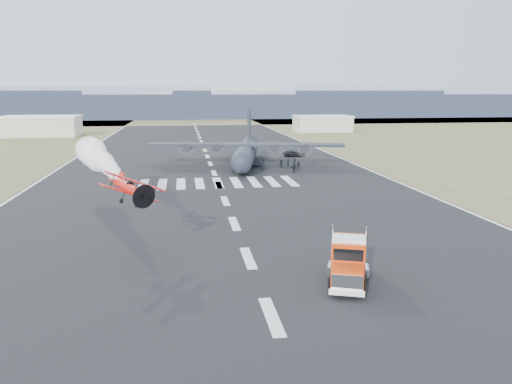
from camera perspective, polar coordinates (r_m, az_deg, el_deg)
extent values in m
plane|color=black|center=(34.35, 1.79, -14.01)|extent=(500.00, 500.00, 0.00)
cube|color=brown|center=(260.99, -7.23, 8.14)|extent=(500.00, 80.00, 0.00)
cube|color=#8491A8|center=(296.59, -20.25, 9.57)|extent=(150.00, 50.00, 17.00)
cube|color=#8491A8|center=(290.68, -7.40, 9.75)|extent=(150.00, 50.00, 13.00)
cube|color=#8491A8|center=(299.04, 5.34, 10.03)|extent=(150.00, 50.00, 15.00)
cube|color=#8491A8|center=(320.64, 16.87, 9.87)|extent=(150.00, 50.00, 17.00)
cube|color=#8491A8|center=(353.11, 26.56, 8.94)|extent=(150.00, 50.00, 13.00)
cube|color=beige|center=(181.93, -23.34, 6.84)|extent=(24.00, 14.00, 6.00)
cube|color=silver|center=(181.75, -23.42, 7.87)|extent=(24.50, 14.50, 0.80)
cube|color=beige|center=(188.12, 7.60, 7.66)|extent=(20.00, 12.00, 5.20)
cube|color=silver|center=(187.96, 7.62, 8.55)|extent=(20.50, 12.50, 0.80)
cube|color=black|center=(41.30, 10.45, -8.86)|extent=(3.40, 6.93, 0.26)
cube|color=#D2490C|center=(38.13, 10.42, -9.29)|extent=(3.04, 3.10, 1.33)
cube|color=silver|center=(36.98, 10.37, -10.14)|extent=(2.17, 0.90, 1.13)
cube|color=white|center=(37.06, 10.33, -11.28)|extent=(2.51, 1.15, 0.36)
cube|color=#D2490C|center=(39.58, 10.51, -7.18)|extent=(3.03, 2.60, 2.25)
cube|color=black|center=(38.64, 10.51, -7.08)|extent=(2.16, 0.87, 0.92)
cube|color=white|center=(39.52, 10.58, -5.42)|extent=(2.96, 2.40, 0.51)
cube|color=#D2490C|center=(41.43, 10.54, -6.78)|extent=(3.10, 2.79, 2.66)
cylinder|color=black|center=(38.07, 8.56, -10.59)|extent=(0.76, 1.20, 1.13)
cylinder|color=black|center=(38.06, 12.16, -10.73)|extent=(0.76, 1.20, 1.13)
cylinder|color=black|center=(42.09, 8.86, -8.41)|extent=(0.76, 1.20, 1.13)
cylinder|color=black|center=(42.08, 12.09, -8.54)|extent=(0.76, 1.20, 1.13)
cylinder|color=black|center=(43.05, 8.92, -7.95)|extent=(0.76, 1.20, 1.13)
cylinder|color=black|center=(43.04, 12.08, -8.08)|extent=(0.76, 1.20, 1.13)
cylinder|color=red|center=(46.43, -14.24, 0.39)|extent=(2.25, 4.97, 0.89)
sphere|color=black|center=(46.56, -14.31, 0.85)|extent=(0.69, 0.69, 0.69)
cylinder|color=black|center=(44.15, -13.66, -0.14)|extent=(1.11, 0.85, 0.99)
cylinder|color=black|center=(43.82, -13.57, -0.23)|extent=(2.09, 0.64, 2.17)
cube|color=red|center=(46.12, -14.13, -0.11)|extent=(5.51, 2.50, 2.45)
cube|color=red|center=(45.61, -14.13, 1.27)|extent=(5.69, 2.55, 2.53)
cube|color=red|center=(48.54, -14.78, 1.43)|extent=(0.35, 0.88, 0.99)
cube|color=red|center=(48.62, -14.75, 0.85)|extent=(2.09, 1.22, 0.08)
cylinder|color=black|center=(45.77, -14.95, -1.31)|extent=(0.24, 0.45, 0.43)
cylinder|color=black|center=(46.06, -13.02, -1.14)|extent=(0.24, 0.45, 0.43)
sphere|color=white|center=(48.81, -14.79, 0.89)|extent=(0.69, 0.69, 0.69)
sphere|color=white|center=(51.10, -15.27, 1.36)|extent=(0.98, 0.98, 0.98)
sphere|color=white|center=(53.40, -15.71, 1.79)|extent=(1.26, 1.26, 1.26)
sphere|color=white|center=(55.70, -16.11, 2.19)|extent=(1.55, 1.55, 1.55)
sphere|color=white|center=(58.01, -16.49, 2.55)|extent=(1.84, 1.84, 1.84)
sphere|color=white|center=(60.33, -16.83, 2.89)|extent=(2.12, 2.12, 2.12)
sphere|color=white|center=(62.64, -17.15, 3.20)|extent=(2.41, 2.41, 2.41)
sphere|color=white|center=(64.96, -17.44, 3.49)|extent=(2.70, 2.70, 2.70)
sphere|color=white|center=(67.28, -17.72, 3.75)|extent=(2.98, 2.98, 2.98)
sphere|color=white|center=(69.61, -17.97, 4.00)|extent=(3.27, 3.27, 3.27)
sphere|color=white|center=(71.94, -18.21, 4.24)|extent=(3.56, 3.56, 3.56)
sphere|color=white|center=(74.27, -18.44, 4.46)|extent=(3.84, 3.84, 3.84)
cylinder|color=#1F222E|center=(100.27, -1.14, 4.44)|extent=(8.79, 27.24, 3.86)
sphere|color=#1F222E|center=(86.92, -1.67, 3.35)|extent=(3.86, 3.86, 3.86)
cone|color=#1F222E|center=(113.66, -0.74, 5.28)|extent=(4.86, 6.40, 3.86)
cube|color=#1F222E|center=(99.11, -1.18, 5.43)|extent=(38.64, 11.12, 0.48)
cylinder|color=#1F222E|center=(100.05, -7.85, 5.10)|extent=(2.38, 3.92, 1.73)
cylinder|color=#3F3F44|center=(98.16, -8.05, 4.97)|extent=(3.23, 0.65, 3.28)
cylinder|color=#1F222E|center=(99.20, -4.55, 5.12)|extent=(2.38, 3.92, 1.73)
cylinder|color=#3F3F44|center=(97.30, -4.68, 4.99)|extent=(3.23, 0.65, 3.28)
cylinder|color=#1F222E|center=(98.50, 2.18, 5.10)|extent=(2.38, 3.92, 1.73)
cylinder|color=#3F3F44|center=(96.59, 2.17, 4.97)|extent=(3.23, 0.65, 3.28)
cylinder|color=#1F222E|center=(98.66, 5.55, 5.07)|extent=(2.38, 3.92, 1.73)
cylinder|color=#3F3F44|center=(96.75, 5.61, 4.94)|extent=(3.23, 0.65, 3.28)
cube|color=#1F222E|center=(111.32, -0.80, 7.64)|extent=(1.37, 4.37, 7.71)
cube|color=#1F222E|center=(112.14, -0.78, 5.59)|extent=(13.80, 5.34, 0.34)
cube|color=#1F222E|center=(101.56, -2.31, 3.70)|extent=(2.21, 5.90, 1.54)
cylinder|color=black|center=(101.63, -2.30, 3.41)|extent=(0.67, 1.13, 1.06)
cube|color=#1F222E|center=(101.31, 0.09, 3.69)|extent=(2.21, 5.90, 1.54)
cylinder|color=black|center=(101.38, 0.09, 3.40)|extent=(0.67, 1.13, 1.06)
cylinder|color=black|center=(90.09, -1.54, 2.31)|extent=(0.54, 0.92, 0.87)
imported|color=black|center=(115.14, 4.44, 4.42)|extent=(5.19, 2.61, 1.41)
imported|color=black|center=(99.45, 3.67, 3.39)|extent=(0.77, 0.79, 1.67)
imported|color=black|center=(98.47, 0.74, 3.31)|extent=(0.84, 0.60, 1.60)
imported|color=black|center=(91.53, -2.68, 2.71)|extent=(0.94, 1.22, 1.72)
imported|color=black|center=(96.15, 4.88, 3.09)|extent=(1.08, 0.90, 1.65)
imported|color=black|center=(99.87, 4.41, 3.41)|extent=(0.49, 0.80, 1.64)
imported|color=black|center=(92.17, 4.36, 2.78)|extent=(1.17, 1.75, 1.80)
imported|color=black|center=(93.81, 0.86, 2.95)|extent=(0.78, 0.72, 1.74)
imported|color=black|center=(97.94, 2.86, 3.24)|extent=(0.82, 0.58, 1.56)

